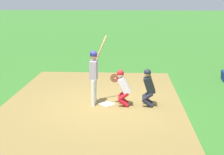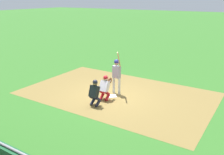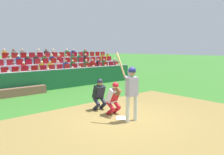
% 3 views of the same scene
% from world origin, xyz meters
% --- Properties ---
extents(ground_plane, '(160.00, 160.00, 0.00)m').
position_xyz_m(ground_plane, '(0.00, 0.00, 0.00)').
color(ground_plane, '#326C25').
extents(infield_dirt_patch, '(9.85, 6.21, 0.01)m').
position_xyz_m(infield_dirt_patch, '(0.00, 0.50, 0.00)').
color(infield_dirt_patch, olive).
rests_on(infield_dirt_patch, ground_plane).
extents(home_plate_marker, '(0.62, 0.62, 0.02)m').
position_xyz_m(home_plate_marker, '(0.00, 0.00, 0.02)').
color(home_plate_marker, white).
rests_on(home_plate_marker, infield_dirt_patch).
extents(batter_at_plate, '(0.60, 0.58, 2.37)m').
position_xyz_m(batter_at_plate, '(0.01, 0.44, 1.19)').
color(batter_at_plate, silver).
rests_on(batter_at_plate, ground_plane).
extents(catcher_crouching, '(0.48, 0.72, 1.27)m').
position_xyz_m(catcher_crouching, '(-0.07, -0.53, 0.71)').
color(catcher_crouching, red).
rests_on(catcher_crouching, ground_plane).
extents(home_plate_umpire, '(0.48, 0.47, 1.31)m').
position_xyz_m(home_plate_umpire, '(-0.06, -1.41, 0.71)').
color(home_plate_umpire, '#1F212F').
rests_on(home_plate_umpire, ground_plane).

